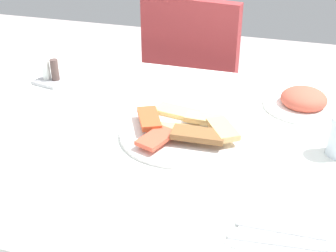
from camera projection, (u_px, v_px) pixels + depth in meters
dining_table at (161, 157)px, 1.25m from camera, size 1.22×0.96×0.70m
dining_chair at (197, 84)px, 2.01m from camera, size 0.47×0.48×0.89m
pide_platter at (181, 131)px, 1.22m from camera, size 0.32×0.31×0.05m
salad_plate_greens at (303, 101)px, 1.36m from camera, size 0.23×0.23×0.06m
paper_napkin at (280, 238)px, 0.89m from camera, size 0.20×0.20×0.00m
fork at (280, 242)px, 0.87m from camera, size 0.19×0.03×0.00m
spoon at (281, 230)px, 0.90m from camera, size 0.17×0.02×0.00m
condiment_caddy at (51, 75)px, 1.51m from camera, size 0.11×0.11×0.08m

